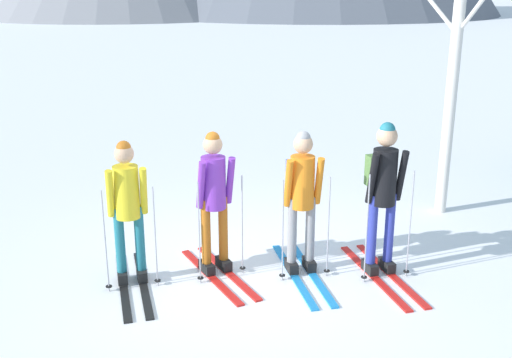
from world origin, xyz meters
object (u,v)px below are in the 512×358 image
object	(u,v)px
skier_in_orange	(302,194)
skier_in_yellow	(127,205)
skier_in_black	(383,189)
birch_tree_tall	(455,57)
skier_in_purple	(214,198)

from	to	relation	value
skier_in_orange	skier_in_yellow	bearing A→B (deg)	-174.96
skier_in_black	birch_tree_tall	size ratio (longest dim) A/B	0.40
skier_in_purple	skier_in_black	bearing A→B (deg)	-2.57
skier_in_yellow	skier_in_purple	size ratio (longest dim) A/B	0.99
skier_in_purple	birch_tree_tall	size ratio (longest dim) A/B	0.38
skier_in_orange	skier_in_black	size ratio (longest dim) A/B	0.94
skier_in_orange	skier_in_black	distance (m)	0.93
skier_in_black	birch_tree_tall	distance (m)	2.73
skier_in_purple	skier_in_black	xyz separation A→B (m)	(1.92, -0.09, 0.10)
skier_in_black	birch_tree_tall	bearing A→B (deg)	54.33
skier_in_black	birch_tree_tall	xyz separation A→B (m)	(1.41, 1.97, 1.26)
skier_in_purple	birch_tree_tall	world-z (taller)	birch_tree_tall
skier_in_yellow	skier_in_black	xyz separation A→B (m)	(2.88, 0.10, 0.10)
skier_in_purple	skier_in_orange	size ratio (longest dim) A/B	1.00
skier_in_orange	skier_in_black	bearing A→B (deg)	-4.63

